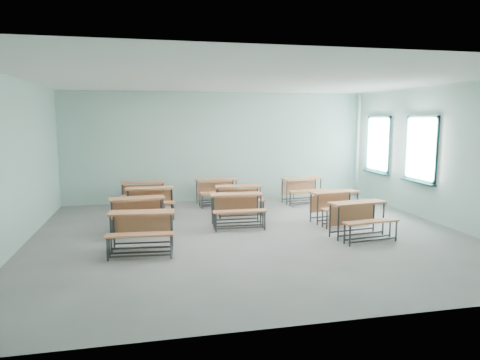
% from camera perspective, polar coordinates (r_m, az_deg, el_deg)
% --- Properties ---
extents(room, '(9.04, 8.04, 3.24)m').
position_cam_1_polar(room, '(8.84, 2.05, 2.82)').
color(room, gray).
rests_on(room, ground).
extents(desk_unit_r0c0, '(1.24, 0.89, 0.73)m').
position_cam_1_polar(desk_unit_r0c0, '(8.02, -12.98, -5.96)').
color(desk_unit_r0c0, '#B96D43').
rests_on(desk_unit_r0c0, ground).
extents(desk_unit_r0c2, '(1.27, 0.94, 0.73)m').
position_cam_1_polar(desk_unit_r0c2, '(9.07, 15.72, -4.42)').
color(desk_unit_r0c2, '#B96D43').
rests_on(desk_unit_r0c2, ground).
extents(desk_unit_r1c0, '(1.24, 0.89, 0.73)m').
position_cam_1_polar(desk_unit_r1c0, '(9.47, -13.48, -3.82)').
color(desk_unit_r1c0, '#B96D43').
rests_on(desk_unit_r1c0, ground).
extents(desk_unit_r1c1, '(1.20, 0.83, 0.73)m').
position_cam_1_polar(desk_unit_r1c1, '(9.68, -0.38, -3.33)').
color(desk_unit_r1c1, '#B96D43').
rests_on(desk_unit_r1c1, ground).
extents(desk_unit_r1c2, '(1.27, 0.94, 0.73)m').
position_cam_1_polar(desk_unit_r1c2, '(10.27, 12.78, -2.87)').
color(desk_unit_r1c2, '#B96D43').
rests_on(desk_unit_r1c2, ground).
extents(desk_unit_r2c0, '(1.18, 0.79, 0.73)m').
position_cam_1_polar(desk_unit_r2c0, '(10.81, -11.90, -2.30)').
color(desk_unit_r2c0, '#B96D43').
rests_on(desk_unit_r2c0, ground).
extents(desk_unit_r2c1, '(1.21, 0.85, 0.73)m').
position_cam_1_polar(desk_unit_r2c1, '(10.86, -0.13, -2.07)').
color(desk_unit_r2c1, '#B96D43').
rests_on(desk_unit_r2c1, ground).
extents(desk_unit_r3c0, '(1.18, 0.79, 0.73)m').
position_cam_1_polar(desk_unit_r3c0, '(11.82, -12.82, -1.44)').
color(desk_unit_r3c0, '#B96D43').
rests_on(desk_unit_r3c0, ground).
extents(desk_unit_r3c1, '(1.25, 0.90, 0.73)m').
position_cam_1_polar(desk_unit_r3c1, '(12.10, -3.02, -1.03)').
color(desk_unit_r3c1, '#B96D43').
rests_on(desk_unit_r3c1, ground).
extents(desk_unit_r3c2, '(1.26, 0.92, 0.73)m').
position_cam_1_polar(desk_unit_r3c2, '(12.45, 8.43, -0.85)').
color(desk_unit_r3c2, '#B96D43').
rests_on(desk_unit_r3c2, ground).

